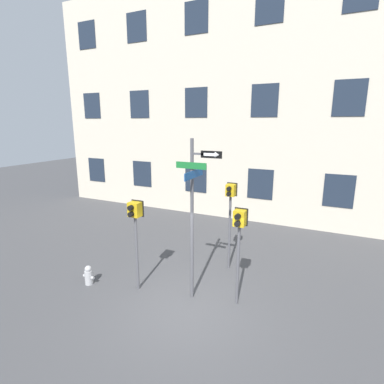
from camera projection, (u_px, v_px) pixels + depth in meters
ground_plane at (187, 311)px, 7.88m from camera, size 60.00×60.00×0.00m
building_facade at (266, 101)px, 13.83m from camera, size 24.00×0.63×11.62m
street_sign_pole at (194, 208)px, 7.91m from camera, size 1.24×1.09×4.45m
pedestrian_signal_left at (135, 220)px, 8.45m from camera, size 0.40×0.40×2.70m
pedestrian_signal_right at (239, 231)px, 7.74m from camera, size 0.36×0.40×2.68m
pedestrian_signal_across at (230, 204)px, 9.70m from camera, size 0.34×0.40×2.94m
fire_hydrant at (89, 275)px, 9.13m from camera, size 0.40×0.24×0.60m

